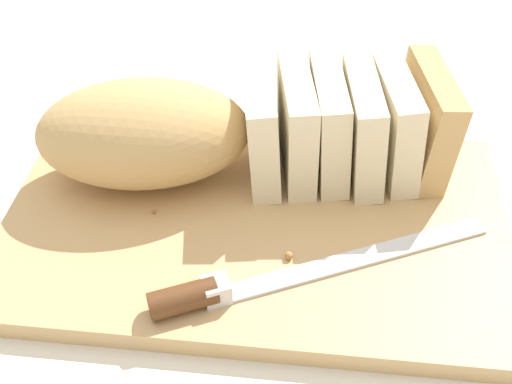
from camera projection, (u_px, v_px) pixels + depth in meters
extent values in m
plane|color=silver|center=(256.00, 233.00, 0.58)|extent=(3.00, 3.00, 0.00)
cube|color=tan|center=(256.00, 225.00, 0.57)|extent=(0.44, 0.28, 0.02)
ellipsoid|color=tan|center=(144.00, 133.00, 0.58)|extent=(0.20, 0.13, 0.09)
cube|color=beige|center=(264.00, 126.00, 0.58)|extent=(0.04, 0.11, 0.09)
cube|color=beige|center=(297.00, 124.00, 0.59)|extent=(0.04, 0.11, 0.09)
cube|color=beige|center=(329.00, 123.00, 0.59)|extent=(0.04, 0.11, 0.09)
cube|color=beige|center=(363.00, 126.00, 0.58)|extent=(0.04, 0.11, 0.10)
cube|color=beige|center=(394.00, 122.00, 0.59)|extent=(0.05, 0.11, 0.10)
cube|color=tan|center=(426.00, 121.00, 0.59)|extent=(0.05, 0.11, 0.10)
cube|color=silver|center=(356.00, 259.00, 0.53)|extent=(0.22, 0.11, 0.00)
cylinder|color=#593319|center=(183.00, 298.00, 0.49)|extent=(0.06, 0.04, 0.02)
cube|color=silver|center=(216.00, 290.00, 0.49)|extent=(0.03, 0.03, 0.02)
sphere|color=#A8753D|center=(154.00, 210.00, 0.57)|extent=(0.00, 0.00, 0.00)
sphere|color=#A8753D|center=(289.00, 256.00, 0.53)|extent=(0.01, 0.01, 0.01)
sphere|color=#A8753D|center=(255.00, 187.00, 0.59)|extent=(0.00, 0.00, 0.00)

